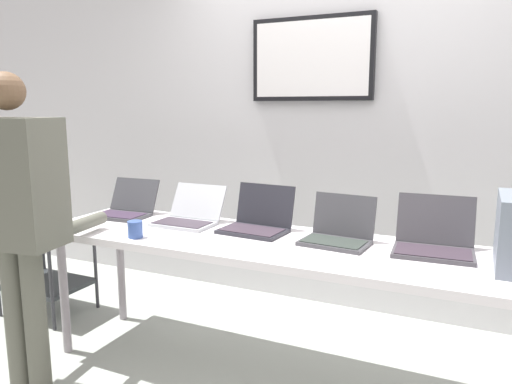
% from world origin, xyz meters
% --- Properties ---
extents(back_wall, '(8.00, 0.11, 2.78)m').
position_xyz_m(back_wall, '(-0.01, 1.13, 1.40)').
color(back_wall, silver).
rests_on(back_wall, ground).
extents(workbench, '(2.82, 0.70, 0.77)m').
position_xyz_m(workbench, '(0.00, 0.00, 0.72)').
color(workbench, silver).
rests_on(workbench, ground).
extents(laptop_station_0, '(0.35, 0.34, 0.22)m').
position_xyz_m(laptop_station_0, '(-1.16, 0.15, 0.82)').
color(laptop_station_0, '#3B3B40').
rests_on(laptop_station_0, workbench).
extents(laptop_station_1, '(0.35, 0.34, 0.21)m').
position_xyz_m(laptop_station_1, '(-0.68, 0.14, 0.82)').
color(laptop_station_1, '#ABAEB4').
rests_on(laptop_station_1, workbench).
extents(laptop_station_2, '(0.37, 0.32, 0.25)m').
position_xyz_m(laptop_station_2, '(-0.24, 0.15, 0.83)').
color(laptop_station_2, '#25252C').
rests_on(laptop_station_2, workbench).
extents(laptop_station_3, '(0.35, 0.30, 0.24)m').
position_xyz_m(laptop_station_3, '(0.23, 0.11, 0.83)').
color(laptop_station_3, '#3D3C41').
rests_on(laptop_station_3, workbench).
extents(laptop_station_4, '(0.38, 0.35, 0.25)m').
position_xyz_m(laptop_station_4, '(0.69, 0.15, 0.83)').
color(laptop_station_4, '#3C393E').
rests_on(laptop_station_4, workbench).
extents(person, '(0.49, 0.63, 1.61)m').
position_xyz_m(person, '(-1.17, -0.62, 0.98)').
color(person, '#59594D').
rests_on(person, ground).
extents(coffee_mug, '(0.08, 0.08, 0.09)m').
position_xyz_m(coffee_mug, '(-0.76, -0.25, 0.82)').
color(coffee_mug, '#365197').
rests_on(coffee_mug, workbench).
extents(paper_sheet, '(0.21, 0.30, 0.00)m').
position_xyz_m(paper_sheet, '(-0.86, -0.17, 0.77)').
color(paper_sheet, white).
rests_on(paper_sheet, workbench).
extents(storage_cart, '(0.56, 0.44, 0.60)m').
position_xyz_m(storage_cart, '(-1.87, 0.12, 0.40)').
color(storage_cart, '#292D2F').
rests_on(storage_cart, ground).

